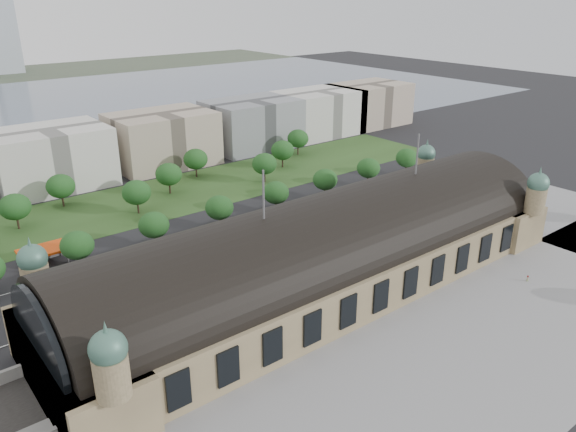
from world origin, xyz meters
TOP-DOWN VIEW (x-y plane):
  - ground at (0.00, 0.00)m, footprint 900.00×900.00m
  - station at (0.00, 0.00)m, footprint 150.00×48.40m
  - plaza_south at (10.00, -44.00)m, footprint 190.00×48.00m
  - plaza_east at (103.00, 0.00)m, footprint 56.00×100.00m
  - road_slab at (-20.00, 38.00)m, footprint 260.00×26.00m
  - grass_belt at (-15.00, 93.00)m, footprint 300.00×45.00m
  - petrol_station at (-53.91, 65.28)m, footprint 14.00×13.00m
  - lake at (0.00, 298.00)m, footprint 700.00×320.00m
  - far_tower_right at (45.00, 508.00)m, footprint 24.00×24.00m
  - office_3 at (-30.00, 133.00)m, footprint 45.00×32.00m
  - office_4 at (20.00, 133.00)m, footprint 45.00×32.00m
  - office_5 at (70.00, 133.00)m, footprint 45.00×32.00m
  - office_6 at (115.00, 133.00)m, footprint 45.00×32.00m
  - office_7 at (155.00, 133.00)m, footprint 45.00×32.00m
  - tree_row_3 at (-48.00, 53.00)m, footprint 9.60×9.60m
  - tree_row_4 at (-24.00, 53.00)m, footprint 9.60×9.60m
  - tree_row_5 at (0.00, 53.00)m, footprint 9.60×9.60m
  - tree_row_6 at (24.00, 53.00)m, footprint 9.60×9.60m
  - tree_row_7 at (48.00, 53.00)m, footprint 9.60×9.60m
  - tree_row_8 at (72.00, 53.00)m, footprint 9.60×9.60m
  - tree_row_9 at (96.00, 53.00)m, footprint 9.60×9.60m
  - tree_belt_4 at (-54.00, 95.00)m, footprint 10.40×10.40m
  - tree_belt_5 at (-35.00, 107.00)m, footprint 10.40×10.40m
  - tree_belt_6 at (-16.00, 83.00)m, footprint 10.40×10.40m
  - tree_belt_7 at (3.00, 95.00)m, footprint 10.40×10.40m
  - tree_belt_8 at (22.00, 107.00)m, footprint 10.40×10.40m
  - tree_belt_9 at (41.00, 83.00)m, footprint 10.40×10.40m
  - tree_belt_10 at (60.00, 95.00)m, footprint 10.40×10.40m
  - tree_belt_11 at (79.00, 107.00)m, footprint 10.40×10.40m
  - traffic_car_2 at (-47.81, 37.34)m, footprint 5.87×3.10m
  - traffic_car_3 at (-40.07, 44.07)m, footprint 4.91×2.29m
  - traffic_car_4 at (20.03, 35.12)m, footprint 4.53×2.26m
  - traffic_car_5 at (28.11, 38.09)m, footprint 4.73×1.65m
  - parked_car_0 at (-61.48, 21.00)m, footprint 4.38×3.79m
  - parked_car_1 at (-59.30, 25.00)m, footprint 5.17×4.81m
  - parked_car_2 at (-48.67, 21.00)m, footprint 4.96×4.30m
  - parked_car_3 at (-66.53, 25.00)m, footprint 4.80×4.36m
  - parked_car_4 at (-49.45, 21.00)m, footprint 5.17×3.73m
  - parked_car_5 at (-25.41, 25.00)m, footprint 5.18×4.17m
  - parked_car_6 at (-36.01, 25.00)m, footprint 5.37×4.47m
  - bus_west at (-4.19, 27.00)m, footprint 12.61×3.29m
  - bus_mid at (-6.97, 27.00)m, footprint 13.74×4.18m
  - bus_east at (16.88, 27.00)m, footprint 12.39×3.60m
  - pedestrian_0 at (46.67, -32.69)m, footprint 1.00×0.74m

SIDE VIEW (x-z plane):
  - ground at x=0.00m, z-range 0.00..0.00m
  - plaza_south at x=10.00m, z-range -0.06..0.06m
  - plaza_east at x=103.00m, z-range -0.06..0.06m
  - road_slab at x=-20.00m, z-range -0.05..0.05m
  - grass_belt at x=-15.00m, z-range -0.05..0.05m
  - lake at x=0.00m, z-range -0.04..0.04m
  - parked_car_5 at x=-25.41m, z-range 0.00..1.31m
  - parked_car_1 at x=-59.30m, z-range 0.00..1.35m
  - parked_car_2 at x=-48.67m, z-range 0.00..1.37m
  - traffic_car_3 at x=-40.07m, z-range 0.00..1.39m
  - parked_car_0 at x=-61.48m, z-range 0.00..1.43m
  - parked_car_6 at x=-36.01m, z-range 0.00..1.47m
  - traffic_car_4 at x=20.03m, z-range 0.00..1.48m
  - traffic_car_5 at x=28.11m, z-range 0.00..1.56m
  - traffic_car_2 at x=-47.81m, z-range 0.00..1.57m
  - parked_car_3 at x=-66.53m, z-range 0.00..1.58m
  - parked_car_4 at x=-49.45m, z-range 0.00..1.62m
  - pedestrian_0 at x=46.67m, z-range 0.00..1.82m
  - bus_east at x=16.88m, z-range 0.00..3.41m
  - bus_west at x=-4.19m, z-range 0.00..3.49m
  - bus_mid at x=-6.97m, z-range 0.00..3.77m
  - petrol_station at x=-53.91m, z-range 0.42..5.47m
  - tree_row_3 at x=-48.00m, z-range 1.67..13.19m
  - tree_row_4 at x=-24.00m, z-range 1.67..13.19m
  - tree_row_5 at x=0.00m, z-range 1.67..13.19m
  - tree_row_6 at x=24.00m, z-range 1.67..13.19m
  - tree_row_7 at x=48.00m, z-range 1.67..13.19m
  - tree_row_8 at x=72.00m, z-range 1.67..13.19m
  - tree_row_9 at x=96.00m, z-range 1.67..13.19m
  - tree_belt_4 at x=-54.00m, z-range 1.81..14.29m
  - tree_belt_5 at x=-35.00m, z-range 1.81..14.29m
  - tree_belt_6 at x=-16.00m, z-range 1.81..14.29m
  - tree_belt_7 at x=3.00m, z-range 1.81..14.29m
  - tree_belt_8 at x=22.00m, z-range 1.81..14.29m
  - tree_belt_9 at x=41.00m, z-range 1.81..14.29m
  - tree_belt_10 at x=60.00m, z-range 1.81..14.29m
  - tree_belt_11 at x=79.00m, z-range 1.81..14.29m
  - station at x=0.00m, z-range -11.87..32.43m
  - office_3 at x=-30.00m, z-range 0.00..24.00m
  - office_4 at x=20.00m, z-range 0.00..24.00m
  - office_5 at x=70.00m, z-range 0.00..24.00m
  - office_6 at x=115.00m, z-range 0.00..24.00m
  - office_7 at x=155.00m, z-range 0.00..24.00m
  - far_tower_right at x=45.00m, z-range 0.00..75.00m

